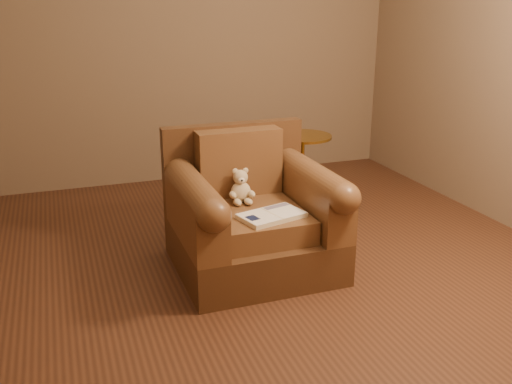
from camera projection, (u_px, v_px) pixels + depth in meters
name	position (u px, v px, depth m)	size (l,w,h in m)	color
floor	(257.00, 262.00, 3.74)	(4.00, 4.00, 0.00)	#4B2A1A
armchair	(251.00, 217.00, 3.60)	(0.96, 0.91, 0.86)	#4A2D18
teddy_bear	(241.00, 189.00, 3.61)	(0.16, 0.18, 0.22)	#CBB58E
guidebook	(272.00, 215.00, 3.36)	(0.42, 0.31, 0.03)	beige
side_table	(302.00, 171.00, 4.52)	(0.45, 0.45, 0.63)	gold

